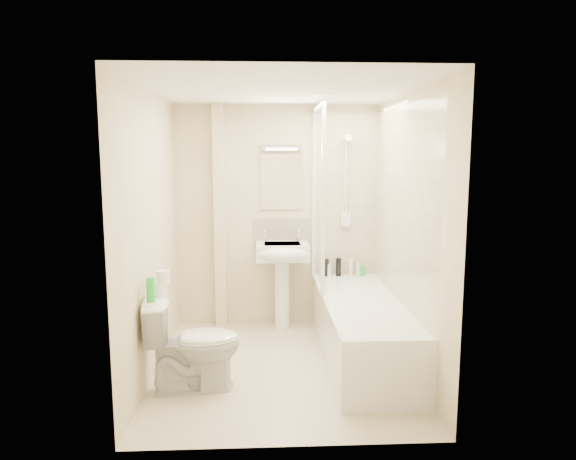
{
  "coord_description": "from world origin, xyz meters",
  "views": [
    {
      "loc": [
        -0.15,
        -4.32,
        1.86
      ],
      "look_at": [
        0.07,
        0.2,
        1.2
      ],
      "focal_mm": 32.0,
      "sensor_mm": 36.0,
      "label": 1
    }
  ],
  "objects": [
    {
      "name": "toilet_roll_lower",
      "position": [
        -0.98,
        -0.31,
        0.8
      ],
      "size": [
        0.12,
        0.12,
        0.09
      ],
      "primitive_type": "cylinder",
      "color": "white",
      "rests_on": "toilet"
    },
    {
      "name": "green_bottle",
      "position": [
        -1.01,
        -0.48,
        0.85
      ],
      "size": [
        0.06,
        0.06,
        0.19
      ],
      "primitive_type": "cylinder",
      "color": "green",
      "rests_on": "toilet"
    },
    {
      "name": "floor",
      "position": [
        0.0,
        0.0,
        0.0
      ],
      "size": [
        2.5,
        2.5,
        0.0
      ],
      "primitive_type": "plane",
      "color": "beige",
      "rests_on": "ground"
    },
    {
      "name": "bottle_cream",
      "position": [
        0.81,
        1.16,
        0.65
      ],
      "size": [
        0.05,
        0.05,
        0.19
      ],
      "primitive_type": "cylinder",
      "color": "beige",
      "rests_on": "bathtub"
    },
    {
      "name": "wall_left",
      "position": [
        -1.1,
        0.0,
        1.2
      ],
      "size": [
        0.02,
        2.5,
        2.4
      ],
      "primitive_type": "cube",
      "color": "beige",
      "rests_on": "ground"
    },
    {
      "name": "strip_light",
      "position": [
        0.05,
        1.22,
        1.95
      ],
      "size": [
        0.42,
        0.07,
        0.07
      ],
      "primitive_type": "cube",
      "color": "silver",
      "rests_on": "wall_back"
    },
    {
      "name": "toilet",
      "position": [
        -0.72,
        -0.37,
        0.38
      ],
      "size": [
        0.6,
        0.84,
        0.76
      ],
      "primitive_type": "imported",
      "rotation": [
        0.0,
        0.0,
        1.69
      ],
      "color": "white",
      "rests_on": "ground"
    },
    {
      "name": "mirror",
      "position": [
        0.05,
        1.24,
        1.58
      ],
      "size": [
        0.46,
        0.01,
        0.6
      ],
      "primitive_type": "cube",
      "color": "white",
      "rests_on": "wall_back"
    },
    {
      "name": "tile_back",
      "position": [
        0.75,
        1.24,
        1.42
      ],
      "size": [
        0.7,
        0.01,
        1.75
      ],
      "primitive_type": "cube",
      "color": "beige",
      "rests_on": "wall_back"
    },
    {
      "name": "bottle_white_b",
      "position": [
        0.89,
        1.16,
        0.62
      ],
      "size": [
        0.05,
        0.05,
        0.14
      ],
      "primitive_type": "cylinder",
      "color": "silver",
      "rests_on": "bathtub"
    },
    {
      "name": "pedestal_sink",
      "position": [
        0.05,
        1.01,
        0.75
      ],
      "size": [
        0.55,
        0.5,
        1.07
      ],
      "color": "white",
      "rests_on": "ground"
    },
    {
      "name": "bottle_black_b",
      "position": [
        0.67,
        1.16,
        0.65
      ],
      "size": [
        0.06,
        0.06,
        0.2
      ],
      "primitive_type": "cylinder",
      "color": "black",
      "rests_on": "bathtub"
    },
    {
      "name": "pipe_boxing",
      "position": [
        -0.62,
        1.19,
        1.2
      ],
      "size": [
        0.12,
        0.12,
        2.4
      ],
      "primitive_type": "cube",
      "color": "beige",
      "rests_on": "ground"
    },
    {
      "name": "wall_back",
      "position": [
        0.0,
        1.25,
        1.2
      ],
      "size": [
        2.2,
        0.02,
        2.4
      ],
      "primitive_type": "cube",
      "color": "beige",
      "rests_on": "ground"
    },
    {
      "name": "shower_screen",
      "position": [
        0.4,
        0.8,
        1.45
      ],
      "size": [
        0.04,
        0.92,
        1.8
      ],
      "color": "white",
      "rests_on": "bathtub"
    },
    {
      "name": "wall_right",
      "position": [
        1.1,
        0.0,
        1.2
      ],
      "size": [
        0.02,
        2.5,
        2.4
      ],
      "primitive_type": "cube",
      "color": "beige",
      "rests_on": "ground"
    },
    {
      "name": "bottle_green",
      "position": [
        0.93,
        1.16,
        0.6
      ],
      "size": [
        0.07,
        0.07,
        0.1
      ],
      "primitive_type": "cylinder",
      "color": "green",
      "rests_on": "bathtub"
    },
    {
      "name": "bottle_white_a",
      "position": [
        0.56,
        1.16,
        0.62
      ],
      "size": [
        0.06,
        0.06,
        0.14
      ],
      "primitive_type": "cylinder",
      "color": "silver",
      "rests_on": "bathtub"
    },
    {
      "name": "splashback",
      "position": [
        0.05,
        1.24,
        1.03
      ],
      "size": [
        0.6,
        0.02,
        0.3
      ],
      "primitive_type": "cube",
      "color": "beige",
      "rests_on": "wall_back"
    },
    {
      "name": "ceiling",
      "position": [
        0.0,
        0.0,
        2.4
      ],
      "size": [
        2.2,
        2.5,
        0.02
      ],
      "primitive_type": "cube",
      "color": "white",
      "rests_on": "wall_back"
    },
    {
      "name": "shower_fixture",
      "position": [
        0.75,
        1.19,
        1.55
      ],
      "size": [
        0.1,
        0.16,
        0.99
      ],
      "color": "white",
      "rests_on": "wall_back"
    },
    {
      "name": "bottle_black_a",
      "position": [
        0.53,
        1.16,
        0.65
      ],
      "size": [
        0.06,
        0.06,
        0.19
      ],
      "primitive_type": "cylinder",
      "color": "black",
      "rests_on": "bathtub"
    },
    {
      "name": "bathtub",
      "position": [
        0.75,
        0.2,
        0.29
      ],
      "size": [
        0.7,
        2.1,
        0.55
      ],
      "color": "white",
      "rests_on": "ground"
    },
    {
      "name": "toilet_roll_upper",
      "position": [
        -0.95,
        -0.29,
        0.9
      ],
      "size": [
        0.11,
        0.11,
        0.11
      ],
      "primitive_type": "cylinder",
      "color": "white",
      "rests_on": "toilet_roll_lower"
    },
    {
      "name": "tile_right",
      "position": [
        1.09,
        0.2,
        1.42
      ],
      "size": [
        0.01,
        2.1,
        1.75
      ],
      "primitive_type": "cube",
      "color": "beige",
      "rests_on": "wall_right"
    }
  ]
}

